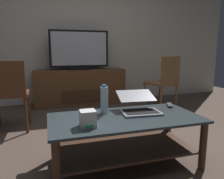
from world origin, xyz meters
TOP-DOWN VIEW (x-y plane):
  - ground_plane at (0.00, 0.00)m, footprint 7.68×7.68m
  - back_wall at (0.00, 2.35)m, footprint 6.40×0.12m
  - coffee_table at (-0.05, -0.24)m, footprint 1.29×0.63m
  - media_cabinet at (-0.10, 2.03)m, footprint 1.64×0.42m
  - television at (-0.10, 2.00)m, footprint 1.06×0.20m
  - dining_chair at (1.23, 1.28)m, footprint 0.55×0.55m
  - side_chair at (-1.13, 0.90)m, footprint 0.44×0.44m
  - laptop at (0.12, -0.13)m, footprint 0.38×0.41m
  - router_box at (-0.41, -0.38)m, footprint 0.12×0.11m
  - water_bottle_near at (-0.20, -0.08)m, footprint 0.07×0.07m
  - cell_phone at (-0.32, -0.21)m, footprint 0.14×0.15m
  - tv_remote at (0.51, -0.03)m, footprint 0.11×0.16m

SIDE VIEW (x-z plane):
  - ground_plane at x=0.00m, z-range 0.00..0.00m
  - coffee_table at x=-0.05m, z-range 0.08..0.52m
  - media_cabinet at x=-0.10m, z-range 0.00..0.65m
  - cell_phone at x=-0.32m, z-range 0.44..0.45m
  - tv_remote at x=0.51m, z-range 0.44..0.46m
  - laptop at x=0.12m, z-range 0.41..0.58m
  - router_box at x=-0.41m, z-range 0.43..0.56m
  - dining_chair at x=1.23m, z-range 0.05..0.96m
  - side_chair at x=-1.13m, z-range 0.07..0.95m
  - water_bottle_near at x=-0.20m, z-range 0.43..0.69m
  - television at x=-0.10m, z-range 0.64..1.34m
  - back_wall at x=0.00m, z-range 0.00..2.80m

